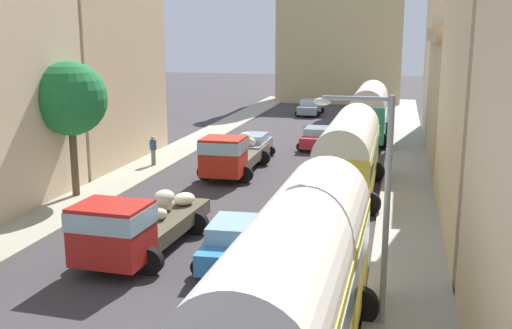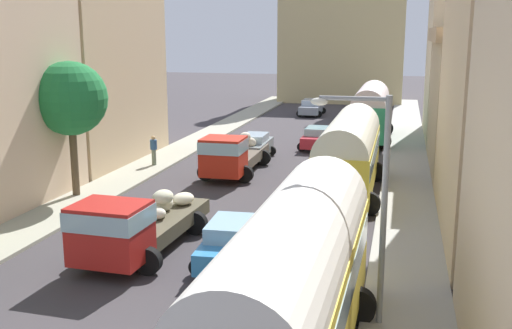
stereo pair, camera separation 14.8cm
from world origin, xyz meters
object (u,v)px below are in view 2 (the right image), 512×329
(pedestrian_1, at_px, (154,149))
(cargo_truck_1, at_px, (231,154))
(parked_bus_0, at_px, (293,282))
(car_2, at_px, (232,242))
(car_1, at_px, (312,107))
(car_0, at_px, (255,146))
(cargo_truck_0, at_px, (133,224))
(parked_bus_2, at_px, (371,110))
(streetlamp_near, at_px, (373,190))
(parked_bus_1, at_px, (349,151))
(car_3, at_px, (318,138))

(pedestrian_1, bearing_deg, cargo_truck_1, -12.76)
(parked_bus_0, height_order, car_2, parked_bus_0)
(pedestrian_1, bearing_deg, car_1, 77.37)
(car_0, bearing_deg, cargo_truck_0, -90.31)
(parked_bus_0, distance_m, cargo_truck_0, 9.02)
(cargo_truck_0, bearing_deg, parked_bus_2, 75.53)
(car_1, bearing_deg, cargo_truck_1, -91.18)
(cargo_truck_1, bearing_deg, streetlamp_near, -62.27)
(parked_bus_1, bearing_deg, parked_bus_2, 89.43)
(cargo_truck_1, height_order, car_3, cargo_truck_1)
(car_2, relative_size, pedestrian_1, 2.23)
(cargo_truck_0, relative_size, car_3, 1.74)
(streetlamp_near, bearing_deg, parked_bus_1, 97.34)
(cargo_truck_1, distance_m, car_1, 25.65)
(cargo_truck_1, relative_size, car_3, 1.82)
(car_1, bearing_deg, cargo_truck_0, -90.69)
(parked_bus_0, bearing_deg, cargo_truck_1, 109.88)
(cargo_truck_0, height_order, car_2, cargo_truck_0)
(car_2, relative_size, streetlamp_near, 0.67)
(parked_bus_0, xyz_separation_m, car_2, (-3.18, 6.33, -1.55))
(streetlamp_near, bearing_deg, pedestrian_1, 128.23)
(parked_bus_1, xyz_separation_m, streetlamp_near, (1.70, -13.20, 1.58))
(parked_bus_2, relative_size, car_0, 2.22)
(parked_bus_1, height_order, cargo_truck_0, parked_bus_1)
(parked_bus_2, xyz_separation_m, cargo_truck_1, (-6.64, -13.01, -1.01))
(parked_bus_2, bearing_deg, cargo_truck_1, -117.04)
(car_0, relative_size, car_1, 0.93)
(car_3, bearing_deg, car_1, 99.89)
(cargo_truck_0, xyz_separation_m, car_0, (0.09, 17.17, -0.41))
(cargo_truck_0, xyz_separation_m, car_2, (3.43, 0.29, -0.44))
(parked_bus_2, relative_size, car_2, 2.20)
(cargo_truck_0, distance_m, streetlamp_near, 9.06)
(car_0, xyz_separation_m, car_2, (3.34, -16.88, -0.04))
(cargo_truck_1, height_order, car_0, cargo_truck_1)
(car_0, bearing_deg, pedestrian_1, -144.88)
(parked_bus_2, height_order, car_3, parked_bus_2)
(parked_bus_0, bearing_deg, streetlamp_near, 62.59)
(cargo_truck_0, bearing_deg, car_3, 81.16)
(parked_bus_1, xyz_separation_m, car_3, (-3.07, 11.45, -1.40))
(car_0, height_order, pedestrian_1, pedestrian_1)
(car_1, height_order, car_2, car_1)
(parked_bus_0, xyz_separation_m, car_0, (-6.52, 23.21, -1.51))
(cargo_truck_0, bearing_deg, car_0, 89.69)
(parked_bus_2, distance_m, car_2, 25.39)
(cargo_truck_1, relative_size, streetlamp_near, 1.19)
(cargo_truck_1, distance_m, pedestrian_1, 5.09)
(parked_bus_1, height_order, car_3, parked_bus_1)
(parked_bus_0, distance_m, parked_bus_2, 31.49)
(car_2, distance_m, car_3, 21.23)
(cargo_truck_1, relative_size, car_2, 1.78)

